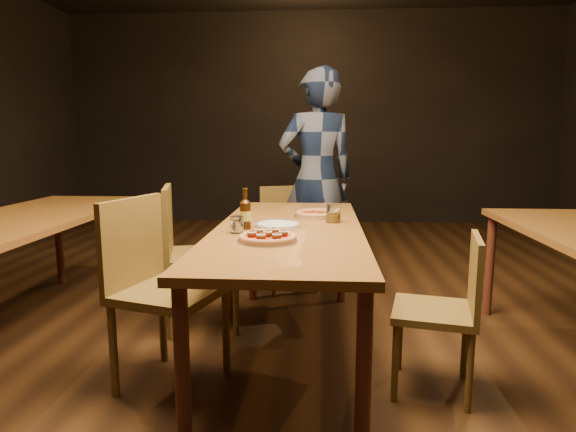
# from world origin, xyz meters

# --- Properties ---
(ground) EXTENTS (9.00, 9.00, 0.00)m
(ground) POSITION_xyz_m (0.00, 0.00, 0.00)
(ground) COLOR black
(room_shell) EXTENTS (9.00, 9.00, 9.00)m
(room_shell) POSITION_xyz_m (0.00, 0.00, 1.86)
(room_shell) COLOR black
(room_shell) RESTS_ON ground
(table_main) EXTENTS (0.80, 2.00, 0.75)m
(table_main) POSITION_xyz_m (0.00, 0.00, 0.68)
(table_main) COLOR brown
(table_main) RESTS_ON ground
(table_left) EXTENTS (0.80, 2.00, 0.75)m
(table_left) POSITION_xyz_m (-1.70, 0.30, 0.68)
(table_left) COLOR brown
(table_left) RESTS_ON ground
(chair_main_nw) EXTENTS (0.58, 0.58, 0.99)m
(chair_main_nw) POSITION_xyz_m (-0.56, -0.37, 0.49)
(chair_main_nw) COLOR #553F16
(chair_main_nw) RESTS_ON ground
(chair_main_sw) EXTENTS (0.56, 0.56, 0.98)m
(chair_main_sw) POSITION_xyz_m (-0.59, 0.39, 0.49)
(chair_main_sw) COLOR #553F16
(chair_main_sw) RESTS_ON ground
(chair_main_e) EXTENTS (0.46, 0.46, 0.82)m
(chair_main_e) POSITION_xyz_m (0.73, -0.34, 0.41)
(chair_main_e) COLOR #553F16
(chair_main_e) RESTS_ON ground
(chair_end) EXTENTS (0.52, 0.52, 0.87)m
(chair_end) POSITION_xyz_m (-0.08, 1.23, 0.44)
(chair_end) COLOR #553F16
(chair_end) RESTS_ON ground
(pizza_meatball) EXTENTS (0.29, 0.29, 0.05)m
(pizza_meatball) POSITION_xyz_m (-0.07, -0.37, 0.77)
(pizza_meatball) COLOR #B7B7BF
(pizza_meatball) RESTS_ON table_main
(pizza_margherita) EXTENTS (0.27, 0.27, 0.04)m
(pizza_margherita) POSITION_xyz_m (0.15, 0.36, 0.77)
(pizza_margherita) COLOR #B7B7BF
(pizza_margherita) RESTS_ON table_main
(plate_stack) EXTENTS (0.24, 0.24, 0.02)m
(plate_stack) POSITION_xyz_m (-0.06, -0.02, 0.76)
(plate_stack) COLOR white
(plate_stack) RESTS_ON table_main
(beer_bottle) EXTENTS (0.06, 0.06, 0.22)m
(beer_bottle) POSITION_xyz_m (-0.23, -0.07, 0.83)
(beer_bottle) COLOR black
(beer_bottle) RESTS_ON table_main
(water_glass) EXTENTS (0.07, 0.07, 0.09)m
(water_glass) POSITION_xyz_m (-0.26, -0.18, 0.79)
(water_glass) COLOR white
(water_glass) RESTS_ON table_main
(amber_glass) EXTENTS (0.08, 0.08, 0.10)m
(amber_glass) POSITION_xyz_m (0.25, 0.17, 0.80)
(amber_glass) COLOR #926610
(amber_glass) RESTS_ON table_main
(diner) EXTENTS (0.76, 0.61, 1.80)m
(diner) POSITION_xyz_m (0.14, 1.42, 0.90)
(diner) COLOR black
(diner) RESTS_ON ground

